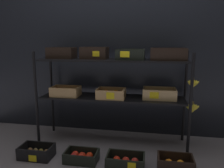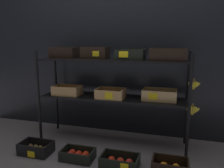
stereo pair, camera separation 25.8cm
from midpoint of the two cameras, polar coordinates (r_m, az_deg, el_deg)
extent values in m
plane|color=slate|center=(2.80, 2.72, -14.52)|extent=(10.00, 10.00, 0.00)
cube|color=black|center=(2.93, 4.74, 8.33)|extent=(4.09, 0.12, 2.15)
cylinder|color=black|center=(2.75, -15.64, -3.34)|extent=(0.03, 0.03, 1.09)
cylinder|color=black|center=(2.37, 22.03, -5.99)|extent=(0.03, 0.03, 1.09)
cylinder|color=black|center=(3.09, -11.71, -1.60)|extent=(0.03, 0.03, 1.09)
cylinder|color=black|center=(2.76, 21.18, -3.60)|extent=(0.03, 0.03, 1.09)
cube|color=black|center=(2.61, 2.83, -3.54)|extent=(1.66, 0.38, 0.02)
cube|color=black|center=(2.54, 2.92, 6.05)|extent=(1.66, 0.38, 0.02)
cube|color=tan|center=(2.74, -8.63, -2.62)|extent=(0.33, 0.21, 0.01)
cube|color=tan|center=(2.64, -9.53, -1.90)|extent=(0.33, 0.02, 0.10)
cube|color=tan|center=(2.81, -7.86, -1.08)|extent=(0.33, 0.02, 0.10)
cube|color=tan|center=(2.80, -11.56, -1.27)|extent=(0.02, 0.18, 0.10)
cube|color=tan|center=(2.67, -5.63, -1.68)|extent=(0.02, 0.18, 0.10)
sphere|color=orange|center=(2.74, -10.36, -1.90)|extent=(0.06, 0.06, 0.06)
sphere|color=orange|center=(2.71, -8.89, -2.03)|extent=(0.06, 0.06, 0.06)
sphere|color=orange|center=(2.67, -7.50, -2.14)|extent=(0.06, 0.06, 0.06)
sphere|color=orange|center=(2.80, -9.90, -1.64)|extent=(0.06, 0.06, 0.06)
sphere|color=orange|center=(2.76, -8.30, -1.75)|extent=(0.06, 0.06, 0.06)
sphere|color=orange|center=(2.73, -6.88, -1.85)|extent=(0.06, 0.06, 0.06)
cube|color=tan|center=(2.56, 2.48, -3.46)|extent=(0.31, 0.23, 0.01)
cube|color=tan|center=(2.45, 1.90, -2.85)|extent=(0.31, 0.02, 0.09)
cube|color=tan|center=(2.65, 3.03, -1.78)|extent=(0.31, 0.02, 0.09)
cube|color=tan|center=(2.59, -0.73, -2.09)|extent=(0.02, 0.20, 0.09)
cube|color=tan|center=(2.52, 5.80, -2.50)|extent=(0.02, 0.20, 0.09)
sphere|color=orange|center=(2.53, 1.13, -2.63)|extent=(0.07, 0.07, 0.07)
sphere|color=orange|center=(2.51, 3.42, -2.74)|extent=(0.07, 0.07, 0.07)
sphere|color=orange|center=(2.59, 1.41, -2.29)|extent=(0.07, 0.07, 0.07)
sphere|color=orange|center=(2.57, 3.80, -2.42)|extent=(0.07, 0.07, 0.07)
cube|color=yellow|center=(2.44, 2.20, -3.04)|extent=(0.09, 0.01, 0.07)
cube|color=tan|center=(2.56, 14.78, -3.80)|extent=(0.37, 0.23, 0.01)
cube|color=tan|center=(2.45, 14.78, -3.08)|extent=(0.37, 0.02, 0.11)
cube|color=tan|center=(2.65, 14.89, -2.01)|extent=(0.37, 0.02, 0.11)
cube|color=tan|center=(2.56, 10.91, -2.31)|extent=(0.02, 0.20, 0.11)
cube|color=tan|center=(2.55, 18.78, -2.72)|extent=(0.02, 0.20, 0.11)
sphere|color=gold|center=(2.52, 12.85, -2.97)|extent=(0.07, 0.07, 0.07)
sphere|color=gold|center=(2.53, 14.71, -3.04)|extent=(0.07, 0.07, 0.07)
sphere|color=gold|center=(2.52, 16.70, -3.16)|extent=(0.07, 0.07, 0.07)
sphere|color=gold|center=(2.58, 12.93, -2.65)|extent=(0.07, 0.07, 0.07)
sphere|color=gold|center=(2.59, 14.84, -2.72)|extent=(0.07, 0.07, 0.07)
sphere|color=#D1B953|center=(2.59, 16.72, -2.83)|extent=(0.07, 0.07, 0.07)
cube|color=yellow|center=(2.44, 13.39, -3.13)|extent=(0.10, 0.01, 0.07)
cube|color=black|center=(2.78, -9.43, 6.66)|extent=(0.31, 0.22, 0.01)
cube|color=black|center=(2.68, -10.39, 7.87)|extent=(0.31, 0.02, 0.12)
cube|color=black|center=(2.86, -8.61, 8.10)|extent=(0.31, 0.02, 0.12)
cube|color=black|center=(2.84, -12.22, 7.95)|extent=(0.02, 0.18, 0.12)
cube|color=black|center=(2.71, -6.60, 8.00)|extent=(0.02, 0.18, 0.12)
sphere|color=#86B140|center=(2.77, -10.64, 7.49)|extent=(0.07, 0.07, 0.07)
sphere|color=#8CC646|center=(2.73, -8.61, 7.50)|extent=(0.07, 0.07, 0.07)
sphere|color=#86B043|center=(2.82, -10.13, 7.56)|extent=(0.07, 0.07, 0.07)
sphere|color=#84C738|center=(2.78, -8.27, 7.56)|extent=(0.07, 0.07, 0.07)
cube|color=black|center=(2.63, -1.42, 6.57)|extent=(0.30, 0.22, 0.01)
cube|color=black|center=(2.53, -2.11, 7.93)|extent=(0.30, 0.02, 0.12)
cube|color=black|center=(2.72, -0.79, 8.15)|extent=(0.30, 0.02, 0.12)
cube|color=black|center=(2.67, -4.37, 8.06)|extent=(0.02, 0.18, 0.12)
cube|color=black|center=(2.58, 1.62, 8.00)|extent=(0.02, 0.18, 0.12)
ellipsoid|color=#BBBC5F|center=(2.61, -2.68, 7.67)|extent=(0.07, 0.07, 0.09)
ellipsoid|color=#A7B35E|center=(2.58, -0.62, 7.66)|extent=(0.07, 0.07, 0.09)
ellipsoid|color=#B8C052|center=(2.66, -2.30, 7.74)|extent=(0.07, 0.07, 0.09)
ellipsoid|color=#B2C44E|center=(2.64, -0.23, 7.73)|extent=(0.07, 0.07, 0.09)
cube|color=yellow|center=(2.51, -1.21, 7.69)|extent=(0.08, 0.01, 0.06)
cube|color=black|center=(2.51, 7.65, 6.28)|extent=(0.31, 0.25, 0.01)
cube|color=black|center=(2.39, 7.26, 7.45)|extent=(0.31, 0.02, 0.10)
cube|color=black|center=(2.62, 8.06, 7.73)|extent=(0.31, 0.02, 0.10)
cube|color=black|center=(2.53, 4.35, 7.69)|extent=(0.02, 0.22, 0.10)
cube|color=black|center=(2.49, 11.06, 7.47)|extent=(0.02, 0.22, 0.10)
ellipsoid|color=yellow|center=(2.48, 5.81, 7.30)|extent=(0.06, 0.06, 0.08)
ellipsoid|color=yellow|center=(2.46, 7.56, 7.25)|extent=(0.06, 0.06, 0.08)
ellipsoid|color=yellow|center=(2.45, 9.24, 7.19)|extent=(0.06, 0.06, 0.08)
ellipsoid|color=yellow|center=(2.55, 6.25, 7.40)|extent=(0.06, 0.06, 0.08)
ellipsoid|color=yellow|center=(2.55, 7.83, 7.35)|extent=(0.06, 0.06, 0.08)
ellipsoid|color=yellow|center=(2.54, 9.37, 7.30)|extent=(0.06, 0.06, 0.08)
cube|color=yellow|center=(2.38, 6.05, 7.50)|extent=(0.10, 0.01, 0.06)
cube|color=black|center=(2.47, 16.99, 5.84)|extent=(0.37, 0.25, 0.01)
cube|color=black|center=(2.35, 17.12, 7.19)|extent=(0.37, 0.02, 0.12)
cube|color=black|center=(2.59, 17.04, 7.49)|extent=(0.37, 0.02, 0.12)
cube|color=black|center=(2.47, 12.89, 7.55)|extent=(0.02, 0.22, 0.12)
cube|color=black|center=(2.48, 21.25, 7.10)|extent=(0.02, 0.22, 0.12)
sphere|color=#551854|center=(2.41, 14.25, 6.58)|extent=(0.05, 0.05, 0.05)
sphere|color=#582456|center=(2.41, 15.68, 6.51)|extent=(0.05, 0.05, 0.05)
sphere|color=#581D57|center=(2.41, 17.05, 6.44)|extent=(0.05, 0.05, 0.05)
sphere|color=#6C224D|center=(2.41, 18.37, 6.36)|extent=(0.05, 0.05, 0.05)
sphere|color=#65274E|center=(2.42, 19.80, 6.28)|extent=(0.05, 0.05, 0.05)
sphere|color=#591D57|center=(2.47, 14.22, 6.67)|extent=(0.05, 0.05, 0.05)
sphere|color=#632B51|center=(2.47, 15.63, 6.61)|extent=(0.05, 0.05, 0.05)
sphere|color=brown|center=(2.47, 17.00, 6.53)|extent=(0.05, 0.05, 0.05)
sphere|color=#562B5C|center=(2.47, 18.42, 6.45)|extent=(0.05, 0.05, 0.05)
sphere|color=#60284D|center=(2.48, 19.78, 6.38)|extent=(0.05, 0.05, 0.05)
sphere|color=#642F53|center=(2.53, 14.32, 6.75)|extent=(0.05, 0.05, 0.05)
sphere|color=#551D59|center=(2.52, 15.66, 6.69)|extent=(0.05, 0.05, 0.05)
sphere|color=#5F1C4C|center=(2.53, 17.00, 6.62)|extent=(0.05, 0.05, 0.05)
sphere|color=#6A2555|center=(2.53, 18.40, 6.54)|extent=(0.05, 0.05, 0.05)
sphere|color=#5C2446|center=(2.54, 19.73, 6.47)|extent=(0.05, 0.05, 0.05)
cylinder|color=brown|center=(2.47, 22.74, -4.98)|extent=(0.02, 0.02, 0.02)
ellipsoid|color=yellow|center=(2.49, 21.97, -6.27)|extent=(0.10, 0.03, 0.08)
ellipsoid|color=yellow|center=(2.49, 22.20, -6.32)|extent=(0.08, 0.03, 0.10)
ellipsoid|color=yellow|center=(2.50, 22.47, -6.29)|extent=(0.05, 0.03, 0.10)
ellipsoid|color=yellow|center=(2.49, 22.78, -6.34)|extent=(0.05, 0.03, 0.10)
ellipsoid|color=yellow|center=(2.49, 23.00, -6.39)|extent=(0.07, 0.03, 0.10)
ellipsoid|color=yellow|center=(2.49, 23.27, -6.38)|extent=(0.10, 0.04, 0.08)
cylinder|color=brown|center=(2.49, 22.96, 0.95)|extent=(0.02, 0.02, 0.02)
ellipsoid|color=yellow|center=(2.49, 22.37, -0.36)|extent=(0.09, 0.03, 0.09)
ellipsoid|color=yellow|center=(2.50, 22.50, -0.34)|extent=(0.07, 0.03, 0.10)
ellipsoid|color=yellow|center=(2.50, 22.72, -0.34)|extent=(0.05, 0.03, 0.10)
ellipsoid|color=yellow|center=(2.51, 22.96, -0.32)|extent=(0.05, 0.03, 0.10)
ellipsoid|color=yellow|center=(2.50, 23.21, -0.38)|extent=(0.07, 0.03, 0.10)
ellipsoid|color=yellow|center=(2.50, 23.45, -0.41)|extent=(0.09, 0.03, 0.08)
cube|color=black|center=(2.64, -15.94, -16.52)|extent=(0.34, 0.22, 0.01)
cube|color=black|center=(2.53, -17.26, -16.16)|extent=(0.34, 0.02, 0.12)
cube|color=black|center=(2.68, -14.86, -14.42)|extent=(0.34, 0.02, 0.12)
cube|color=black|center=(2.69, -19.06, -14.60)|extent=(0.02, 0.19, 0.12)
cube|color=black|center=(2.53, -12.77, -15.93)|extent=(0.02, 0.19, 0.12)
ellipsoid|color=brown|center=(2.64, -18.12, -15.62)|extent=(0.05, 0.05, 0.07)
ellipsoid|color=brown|center=(2.61, -16.95, -15.87)|extent=(0.05, 0.05, 0.07)
ellipsoid|color=brown|center=(2.58, -15.84, -16.20)|extent=(0.05, 0.05, 0.07)
ellipsoid|color=brown|center=(2.55, -14.44, -16.45)|extent=(0.05, 0.05, 0.07)
ellipsoid|color=brown|center=(2.69, -17.37, -15.06)|extent=(0.05, 0.05, 0.07)
ellipsoid|color=brown|center=(2.66, -16.20, -15.31)|extent=(0.05, 0.05, 0.07)
ellipsoid|color=brown|center=(2.63, -15.03, -15.57)|extent=(0.05, 0.05, 0.07)
ellipsoid|color=brown|center=(2.60, -13.77, -15.85)|extent=(0.05, 0.05, 0.07)
cube|color=yellow|center=(2.53, -17.10, -16.80)|extent=(0.08, 0.00, 0.07)
cube|color=black|center=(2.44, -5.54, -18.47)|extent=(0.34, 0.21, 0.01)
cube|color=black|center=(2.34, -6.48, -18.39)|extent=(0.34, 0.02, 0.10)
cube|color=black|center=(2.50, -4.73, -16.36)|extent=(0.34, 0.02, 0.10)
cube|color=black|center=(2.47, -9.17, -16.73)|extent=(0.02, 0.18, 0.10)
cube|color=black|center=(2.37, -1.79, -17.91)|extent=(0.02, 0.18, 0.10)
sphere|color=red|center=(2.43, -7.61, -17.53)|extent=(0.07, 0.07, 0.07)
sphere|color=red|center=(2.40, -5.74, -17.85)|extent=(0.07, 0.07, 0.07)
sphere|color=red|center=(2.38, -4.01, -18.15)|extent=(0.07, 0.07, 0.07)
sphere|color=red|center=(2.47, -7.02, -16.99)|extent=(0.07, 0.07, 0.07)
sphere|color=red|center=(2.44, -5.37, -17.38)|extent=(0.07, 0.07, 0.07)
sphere|color=red|center=(2.42, -3.56, -17.55)|extent=(0.07, 0.07, 0.07)
cube|color=black|center=(2.32, 5.40, -20.23)|extent=(0.37, 0.22, 0.01)
cube|color=black|center=(2.20, 4.92, -20.20)|extent=(0.37, 0.02, 0.11)
cube|color=black|center=(2.37, 5.90, -17.74)|extent=(0.37, 0.02, 0.11)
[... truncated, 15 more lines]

